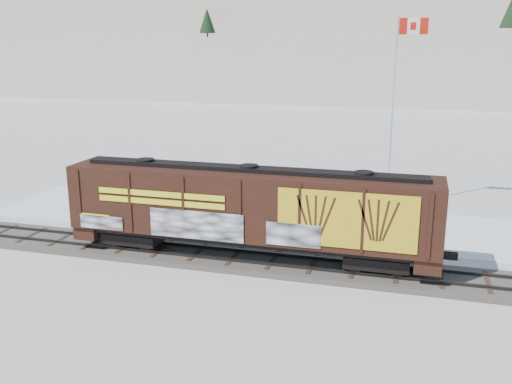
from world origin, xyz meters
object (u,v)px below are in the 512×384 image
(hopper_railcar, at_px, (249,207))
(flagpole, at_px, (392,139))
(car_silver, at_px, (272,205))
(car_white, at_px, (245,208))
(car_dark, at_px, (345,217))

(hopper_railcar, relative_size, flagpole, 1.47)
(hopper_railcar, xyz_separation_m, car_silver, (-0.84, 7.80, -2.07))
(flagpole, distance_m, car_silver, 9.05)
(flagpole, bearing_deg, car_white, -150.14)
(car_silver, distance_m, car_white, 1.69)
(flagpole, xyz_separation_m, car_white, (-8.57, -4.92, -3.99))
(car_silver, xyz_separation_m, car_dark, (4.77, -1.03, -0.15))
(car_dark, bearing_deg, car_silver, 96.83)
(car_white, bearing_deg, hopper_railcar, -150.75)
(hopper_railcar, xyz_separation_m, car_white, (-2.40, 7.15, -2.25))
(flagpole, height_order, car_white, flagpole)
(flagpole, relative_size, car_silver, 2.52)
(hopper_railcar, xyz_separation_m, flagpole, (6.17, 12.06, 1.74))
(flagpole, xyz_separation_m, car_silver, (-7.01, -4.27, -3.80))
(hopper_railcar, relative_size, car_silver, 3.70)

